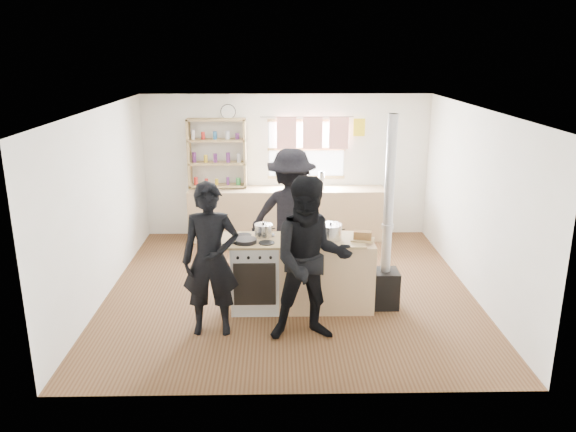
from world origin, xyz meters
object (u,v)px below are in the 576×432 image
Objects in this scene: flue_heater at (386,259)px; skillet_greens at (246,241)px; thermos at (321,181)px; roast_tray at (299,236)px; cooking_island at (302,273)px; stockpot_stove at (264,230)px; stockpot_counter at (330,232)px; bread_board at (363,237)px; person_far at (291,216)px; person_near_right at (311,260)px; person_near_left at (211,260)px.

skillet_greens is at bearing -176.16° from flue_heater.
thermos reaches higher than roast_tray.
cooking_island is 0.79× the size of flue_heater.
stockpot_stove reaches higher than skillet_greens.
roast_tray is at bearing -9.77° from stockpot_stove.
skillet_greens is 1.22× the size of stockpot_counter.
thermos is 2.86m from bread_board.
person_far is (0.59, 1.07, -0.00)m from skillet_greens.
stockpot_stove is 0.09× the size of flue_heater.
person_near_right reaches higher than person_far.
cooking_island is 0.50m from roast_tray.
person_near_left reaches higher than roast_tray.
person_far is at bearing 130.73° from bread_board.
thermos is at bearing 79.38° from person_near_right.
stockpot_counter is 0.16× the size of person_near_left.
flue_heater is at bearing -4.32° from stockpot_stove.
thermos reaches higher than stockpot_stove.
cooking_island is 0.74m from stockpot_stove.
stockpot_stove reaches higher than cooking_island.
skillet_greens is 0.14× the size of flue_heater.
person_near_left is at bearing -162.42° from bread_board.
skillet_greens is 0.32m from stockpot_stove.
flue_heater is (0.62, -2.78, -0.39)m from thermos.
cooking_island is 1.07m from person_far.
person_near_right is at bearing -132.94° from bread_board.
flue_heater is at bearing 3.84° from skillet_greens.
person_near_left is at bearing 77.10° from person_far.
roast_tray is (-0.04, 0.03, 0.50)m from cooking_island.
cooking_island is 1.34m from person_near_left.
stockpot_stove is at bearing 84.10° from person_far.
roast_tray is 0.21× the size of person_near_right.
person_near_left is at bearing -126.14° from skillet_greens.
skillet_greens is at bearing 79.64° from person_far.
flue_heater reaches higher than person_near_right.
person_near_right is (-0.29, -0.80, -0.07)m from stockpot_counter.
skillet_greens is at bearing -173.67° from stockpot_counter.
cooking_island is 0.86m from skillet_greens.
stockpot_counter reaches higher than cooking_island.
stockpot_stove is (-0.95, -2.66, -0.03)m from thermos.
roast_tray is 1.71× the size of stockpot_stove.
bread_board is at bearing -8.08° from stockpot_stove.
stockpot_counter is at bearing -8.07° from stockpot_stove.
stockpot_stove is 0.72× the size of bread_board.
skillet_greens is 1.22m from person_far.
cooking_island is 5.49× the size of skillet_greens.
stockpot_stove is at bearing 175.68° from flue_heater.
cooking_island is at bearing 90.08° from person_near_right.
roast_tray is at bearing 13.62° from skillet_greens.
flue_heater is at bearing 34.15° from person_near_right.
person_far is (-0.07, 0.91, -0.01)m from roast_tray.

